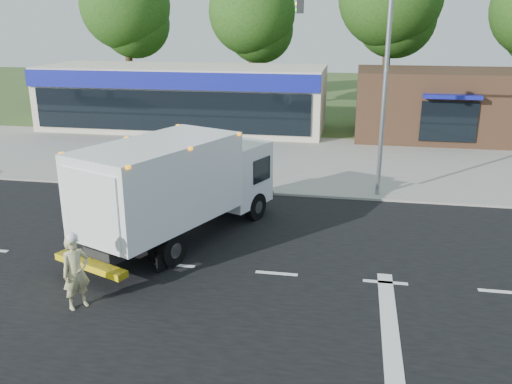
% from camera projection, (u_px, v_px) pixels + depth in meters
% --- Properties ---
extents(ground, '(120.00, 120.00, 0.00)m').
position_uv_depth(ground, '(277.00, 274.00, 15.28)').
color(ground, '#385123').
rests_on(ground, ground).
extents(road_asphalt, '(60.00, 14.00, 0.02)m').
position_uv_depth(road_asphalt, '(277.00, 274.00, 15.28)').
color(road_asphalt, black).
rests_on(road_asphalt, ground).
extents(sidewalk, '(60.00, 2.40, 0.12)m').
position_uv_depth(sidewalk, '(304.00, 187.00, 22.94)').
color(sidewalk, gray).
rests_on(sidewalk, ground).
extents(parking_apron, '(60.00, 9.00, 0.02)m').
position_uv_depth(parking_apron, '(315.00, 156.00, 28.39)').
color(parking_apron, gray).
rests_on(parking_apron, ground).
extents(lane_markings, '(55.20, 7.00, 0.01)m').
position_uv_depth(lane_markings, '(321.00, 301.00, 13.78)').
color(lane_markings, silver).
rests_on(lane_markings, road_asphalt).
extents(ems_box_truck, '(5.18, 8.04, 3.42)m').
position_uv_depth(ems_box_truck, '(178.00, 182.00, 17.00)').
color(ems_box_truck, black).
rests_on(ems_box_truck, ground).
extents(emergency_worker, '(0.78, 0.82, 2.00)m').
position_uv_depth(emergency_worker, '(76.00, 271.00, 13.24)').
color(emergency_worker, tan).
rests_on(emergency_worker, ground).
extents(retail_strip_mall, '(18.00, 6.20, 4.00)m').
position_uv_depth(retail_strip_mall, '(183.00, 97.00, 34.87)').
color(retail_strip_mall, beige).
rests_on(retail_strip_mall, ground).
extents(brown_storefront, '(10.00, 6.70, 4.00)m').
position_uv_depth(brown_storefront, '(442.00, 104.00, 32.18)').
color(brown_storefront, '#382316').
rests_on(brown_storefront, ground).
extents(traffic_signal_pole, '(3.51, 0.25, 8.00)m').
position_uv_depth(traffic_signal_pole, '(368.00, 72.00, 20.49)').
color(traffic_signal_pole, gray).
rests_on(traffic_signal_pole, ground).
extents(background_trees, '(36.77, 7.39, 12.10)m').
position_uv_depth(background_trees, '(322.00, 11.00, 39.54)').
color(background_trees, '#332114').
rests_on(background_trees, ground).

